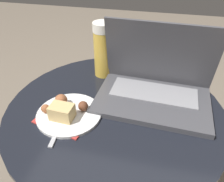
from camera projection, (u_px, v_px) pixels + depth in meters
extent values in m
cylinder|color=#9E9EA3|center=(114.00, 159.00, 0.87)|extent=(0.09, 0.09, 0.51)
cylinder|color=black|center=(115.00, 109.00, 0.71)|extent=(0.70, 0.70, 0.02)
cube|color=#B7332D|center=(64.00, 119.00, 0.66)|extent=(0.18, 0.14, 0.00)
cube|color=#47474C|center=(152.00, 101.00, 0.72)|extent=(0.38, 0.25, 0.02)
cube|color=gray|center=(154.00, 92.00, 0.74)|extent=(0.29, 0.13, 0.00)
cube|color=#47474C|center=(160.00, 54.00, 0.72)|extent=(0.37, 0.07, 0.23)
cube|color=black|center=(160.00, 55.00, 0.72)|extent=(0.34, 0.06, 0.21)
cylinder|color=gold|center=(104.00, 54.00, 0.82)|extent=(0.07, 0.07, 0.18)
cylinder|color=white|center=(103.00, 27.00, 0.76)|extent=(0.07, 0.07, 0.03)
cylinder|color=white|center=(69.00, 114.00, 0.67)|extent=(0.20, 0.20, 0.01)
cube|color=#DBB775|center=(62.00, 112.00, 0.64)|extent=(0.07, 0.05, 0.04)
sphere|color=#9E5B38|center=(45.00, 109.00, 0.67)|extent=(0.03, 0.03, 0.03)
sphere|color=brown|center=(83.00, 106.00, 0.67)|extent=(0.03, 0.03, 0.03)
sphere|color=#9E5B38|center=(61.00, 100.00, 0.69)|extent=(0.04, 0.04, 0.04)
cube|color=#B2B2B7|center=(57.00, 132.00, 0.62)|extent=(0.02, 0.12, 0.00)
cube|color=#B2B2B7|center=(66.00, 112.00, 0.68)|extent=(0.03, 0.05, 0.00)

